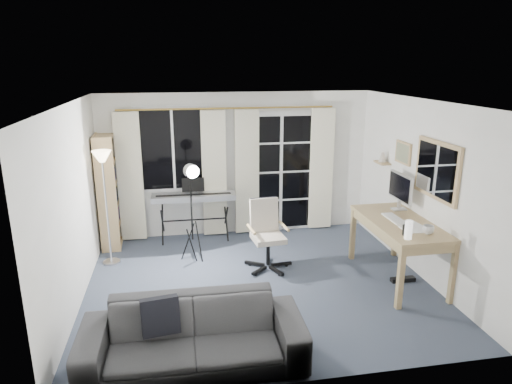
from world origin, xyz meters
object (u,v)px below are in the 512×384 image
desk (400,228)px  studio_light (192,183)px  office_chair (266,228)px  sofa (193,326)px  torchiere_lamp (103,174)px  monitor (400,188)px  mug (428,229)px  bookshelf (107,193)px  keyboard_piano (194,198)px

desk → studio_light: bearing=158.5°
studio_light → office_chair: bearing=-37.0°
studio_light → sofa: size_ratio=0.70×
torchiere_lamp → monitor: size_ratio=2.79×
monitor → desk: bearing=-113.9°
studio_light → desk: size_ratio=0.97×
desk → mug: size_ratio=11.41×
torchiere_lamp → mug: torchiere_lamp is taller
bookshelf → sofa: size_ratio=0.84×
torchiere_lamp → bookshelf: bearing=96.9°
desk → sofa: (-2.82, -1.36, -0.31)m
office_chair → sofa: bearing=-124.2°
monitor → sofa: 3.59m
office_chair → sofa: size_ratio=0.46×
studio_light → mug: 3.20m
bookshelf → office_chair: 2.67m
studio_light → monitor: 2.95m
torchiere_lamp → mug: bearing=-23.3°
bookshelf → desk: bookshelf is taller
bookshelf → monitor: size_ratio=2.99×
torchiere_lamp → sofa: 2.95m
desk → sofa: size_ratio=0.73×
bookshelf → torchiere_lamp: (0.10, -0.79, 0.50)m
bookshelf → keyboard_piano: bearing=-7.8°
office_chair → monitor: size_ratio=1.65×
torchiere_lamp → studio_light: size_ratio=1.11×
torchiere_lamp → office_chair: (2.23, -0.49, -0.77)m
keyboard_piano → office_chair: size_ratio=1.36×
office_chair → desk: office_chair is taller
keyboard_piano → sofa: (-0.18, -3.25, -0.32)m
studio_light → desk: 2.93m
bookshelf → monitor: (4.20, -1.57, 0.30)m
torchiere_lamp → desk: bearing=-17.4°
monitor → sofa: bearing=-149.3°
keyboard_piano → desk: 3.24m
keyboard_piano → monitor: size_ratio=2.24×
bookshelf → studio_light: 1.67m
bookshelf → office_chair: bearing=-31.2°
desk → mug: mug is taller
keyboard_piano → studio_light: studio_light is taller
torchiere_lamp → sofa: bearing=-67.1°
torchiere_lamp → keyboard_piano: 1.56m
keyboard_piano → desk: keyboard_piano is taller
mug → monitor: bearing=84.2°
bookshelf → sofa: (1.19, -3.37, -0.44)m
torchiere_lamp → studio_light: bearing=-8.5°
studio_light → sofa: (-0.12, -2.40, -0.80)m
keyboard_piano → mug: 3.64m
bookshelf → sofa: 3.60m
office_chair → bookshelf: bearing=145.7°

